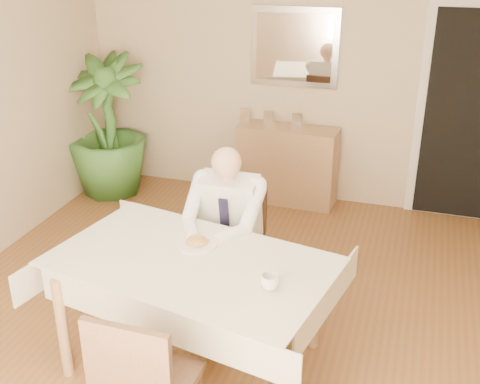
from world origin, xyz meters
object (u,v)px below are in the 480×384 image
(chair_far, at_px, (235,233))
(chair_near, at_px, (141,382))
(coffee_mug, at_px, (270,282))
(sideboard, at_px, (287,165))
(dining_table, at_px, (192,272))
(potted_palm, at_px, (107,126))
(seated_man, at_px, (223,227))

(chair_far, bearing_deg, chair_near, -90.18)
(coffee_mug, distance_m, sideboard, 2.85)
(dining_table, distance_m, chair_near, 0.86)
(sideboard, distance_m, potted_palm, 1.89)
(dining_table, relative_size, sideboard, 1.92)
(chair_far, bearing_deg, seated_man, -92.23)
(chair_near, xyz_separation_m, coffee_mug, (0.48, 0.69, 0.25))
(coffee_mug, xyz_separation_m, potted_palm, (-2.38, 2.45, -0.07))
(chair_near, relative_size, potted_palm, 0.66)
(dining_table, distance_m, coffee_mug, 0.58)
(chair_near, bearing_deg, chair_far, 93.11)
(coffee_mug, xyz_separation_m, sideboard, (-0.54, 2.77, -0.40))
(chair_far, height_order, sideboard, chair_far)
(seated_man, distance_m, coffee_mug, 0.93)
(coffee_mug, bearing_deg, sideboard, 101.10)
(chair_near, relative_size, sideboard, 0.97)
(dining_table, height_order, coffee_mug, coffee_mug)
(coffee_mug, height_order, sideboard, coffee_mug)
(dining_table, bearing_deg, seated_man, 101.29)
(potted_palm, bearing_deg, chair_near, -58.83)
(chair_near, xyz_separation_m, seated_man, (-0.06, 1.44, 0.15))
(dining_table, xyz_separation_m, potted_palm, (-1.84, 2.29, 0.06))
(coffee_mug, relative_size, sideboard, 0.11)
(dining_table, relative_size, chair_far, 2.15)
(chair_far, height_order, coffee_mug, chair_far)
(seated_man, height_order, sideboard, seated_man)
(sideboard, bearing_deg, chair_far, -87.05)
(dining_table, height_order, seated_man, seated_man)
(seated_man, bearing_deg, potted_palm, 137.28)
(seated_man, bearing_deg, dining_table, -90.00)
(chair_far, relative_size, potted_palm, 0.61)
(sideboard, bearing_deg, dining_table, -87.11)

